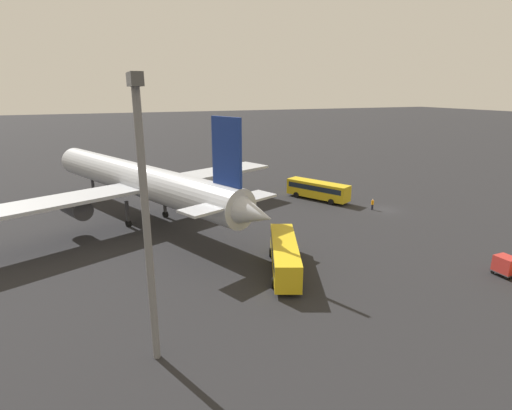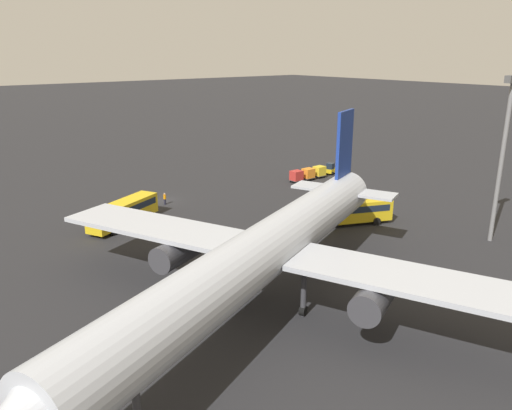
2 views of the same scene
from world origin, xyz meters
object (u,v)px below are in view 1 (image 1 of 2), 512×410
at_px(airplane, 139,180).
at_px(shuttle_bus_near, 318,189).
at_px(worker_person, 372,204).
at_px(shuttle_bus_far, 284,254).
at_px(cargo_cart_red, 505,265).

height_order(airplane, shuttle_bus_near, airplane).
height_order(airplane, worker_person, airplane).
relative_size(shuttle_bus_far, cargo_cart_red, 5.80).
xyz_separation_m(airplane, shuttle_bus_far, (-23.23, -11.49, -3.95)).
xyz_separation_m(shuttle_bus_near, shuttle_bus_far, (-22.91, 17.77, 0.01)).
bearing_deg(shuttle_bus_far, shuttle_bus_near, -14.99).
relative_size(worker_person, cargo_cart_red, 0.84).
bearing_deg(shuttle_bus_far, cargo_cart_red, -92.83).
height_order(worker_person, cargo_cart_red, cargo_cart_red).
bearing_deg(shuttle_bus_near, shuttle_bus_far, 115.67).
bearing_deg(airplane, worker_person, -127.44).
distance_m(worker_person, cargo_cart_red, 24.15).
xyz_separation_m(airplane, worker_person, (-8.86, -34.09, -4.96)).
distance_m(shuttle_bus_near, cargo_cart_red, 32.65).
height_order(shuttle_bus_near, cargo_cart_red, shuttle_bus_near).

